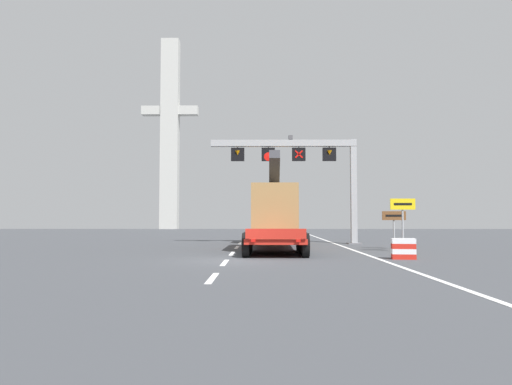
# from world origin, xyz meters

# --- Properties ---
(ground) EXTENTS (112.00, 112.00, 0.00)m
(ground) POSITION_xyz_m (0.00, 0.00, 0.00)
(ground) COLOR #424449
(lane_markings) EXTENTS (0.20, 41.93, 0.01)m
(lane_markings) POSITION_xyz_m (-0.36, 13.66, 0.01)
(lane_markings) COLOR silver
(lane_markings) RESTS_ON ground
(edge_line_right) EXTENTS (0.20, 63.00, 0.01)m
(edge_line_right) POSITION_xyz_m (6.20, 12.00, 0.01)
(edge_line_right) COLOR silver
(edge_line_right) RESTS_ON ground
(overhead_lane_gantry) EXTENTS (10.28, 0.90, 7.47)m
(overhead_lane_gantry) POSITION_xyz_m (4.09, 12.67, 5.72)
(overhead_lane_gantry) COLOR #9EA0A5
(overhead_lane_gantry) RESTS_ON ground
(heavy_haul_truck_red) EXTENTS (3.18, 14.10, 5.30)m
(heavy_haul_truck_red) POSITION_xyz_m (1.87, 8.82, 1.99)
(heavy_haul_truck_red) COLOR red
(heavy_haul_truck_red) RESTS_ON ground
(exit_sign_yellow) EXTENTS (1.31, 0.15, 2.80)m
(exit_sign_yellow) POSITION_xyz_m (8.53, 4.94, 2.10)
(exit_sign_yellow) COLOR #9EA0A5
(exit_sign_yellow) RESTS_ON ground
(tourist_info_sign_brown) EXTENTS (1.35, 0.15, 2.17)m
(tourist_info_sign_brown) POSITION_xyz_m (8.69, 7.18, 1.63)
(tourist_info_sign_brown) COLOR #9EA0A5
(tourist_info_sign_brown) RESTS_ON ground
(crash_barrier_striped) EXTENTS (1.06, 0.62, 0.90)m
(crash_barrier_striped) POSITION_xyz_m (7.29, 0.67, 0.45)
(crash_barrier_striped) COLOR red
(crash_barrier_striped) RESTS_ON ground
(bridge_pylon_distant) EXTENTS (9.00, 2.00, 30.54)m
(bridge_pylon_distant) POSITION_xyz_m (-13.49, 56.15, 15.65)
(bridge_pylon_distant) COLOR #B7B7B2
(bridge_pylon_distant) RESTS_ON ground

